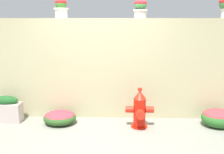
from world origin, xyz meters
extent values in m
plane|color=gray|center=(0.00, 0.00, 0.00)|extent=(24.00, 24.00, 0.00)
cube|color=tan|center=(0.00, 1.00, 1.01)|extent=(5.61, 0.30, 2.02)
cylinder|color=silver|center=(-0.79, 1.02, 2.12)|extent=(0.24, 0.24, 0.20)
cylinder|color=silver|center=(-0.79, 1.02, 2.21)|extent=(0.29, 0.29, 0.03)
sphere|color=#376F28|center=(-0.79, 1.02, 2.29)|extent=(0.22, 0.22, 0.22)
ellipsoid|color=red|center=(-0.79, 1.02, 2.33)|extent=(0.23, 0.23, 0.12)
cylinder|color=beige|center=(0.78, 0.98, 2.11)|extent=(0.24, 0.24, 0.17)
cylinder|color=beige|center=(0.78, 0.98, 2.17)|extent=(0.28, 0.28, 0.03)
sphere|color=#3A7A3B|center=(0.78, 0.98, 2.27)|extent=(0.23, 0.23, 0.23)
ellipsoid|color=red|center=(0.78, 0.98, 2.31)|extent=(0.25, 0.25, 0.13)
cylinder|color=red|center=(0.76, 0.37, 0.01)|extent=(0.31, 0.31, 0.03)
cylinder|color=red|center=(0.76, 0.37, 0.28)|extent=(0.23, 0.23, 0.56)
cone|color=red|center=(0.76, 0.37, 0.63)|extent=(0.24, 0.24, 0.16)
cylinder|color=red|center=(0.76, 0.37, 0.74)|extent=(0.08, 0.08, 0.05)
cylinder|color=red|center=(0.57, 0.37, 0.35)|extent=(0.15, 0.12, 0.12)
cylinder|color=red|center=(0.94, 0.37, 0.35)|extent=(0.15, 0.12, 0.12)
cylinder|color=red|center=(0.76, 0.17, 0.32)|extent=(0.15, 0.17, 0.15)
ellipsoid|color=#2B6326|center=(2.26, 0.46, 0.16)|extent=(0.63, 0.56, 0.35)
ellipsoid|color=#E2373E|center=(2.26, 0.46, 0.23)|extent=(0.56, 0.50, 0.19)
ellipsoid|color=#2C5221|center=(-0.78, 0.49, 0.12)|extent=(0.63, 0.57, 0.26)
ellipsoid|color=#E33542|center=(-0.78, 0.49, 0.18)|extent=(0.57, 0.51, 0.14)
cube|color=#B5A49D|center=(-1.87, 0.57, 0.19)|extent=(0.61, 0.26, 0.38)
ellipsoid|color=#1D5121|center=(-1.87, 0.57, 0.44)|extent=(0.52, 0.22, 0.18)
camera|label=1|loc=(0.37, -4.31, 1.98)|focal=42.13mm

